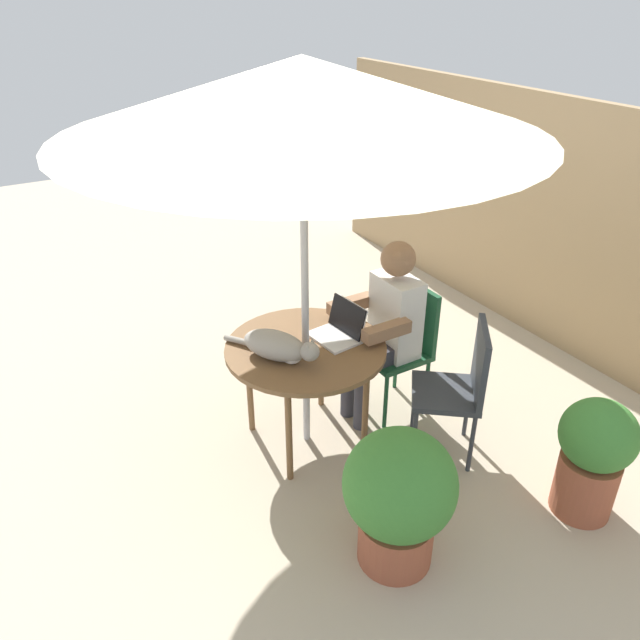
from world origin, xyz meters
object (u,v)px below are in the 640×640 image
object	(u,v)px
person_seated	(386,322)
cat	(279,346)
chair_occupied	(404,338)
potted_plant_by_chair	(399,495)
potted_plant_near_fence	(593,454)
patio_table	(306,355)
patio_umbrella	(302,96)
laptop	(341,327)
chair_empty	(461,382)

from	to	relation	value
person_seated	cat	bearing A→B (deg)	-86.90
chair_occupied	person_seated	xyz separation A→B (m)	(0.00, -0.16, 0.17)
chair_occupied	potted_plant_by_chair	xyz separation A→B (m)	(1.05, -0.83, -0.09)
cat	potted_plant_near_fence	bearing A→B (deg)	43.95
patio_table	patio_umbrella	xyz separation A→B (m)	(0.00, 0.00, 1.49)
patio_umbrella	potted_plant_by_chair	bearing A→B (deg)	-4.11
cat	patio_umbrella	bearing A→B (deg)	102.12
patio_table	potted_plant_by_chair	xyz separation A→B (m)	(1.05, -0.08, -0.21)
laptop	cat	bearing A→B (deg)	-85.71
person_seated	potted_plant_by_chair	xyz separation A→B (m)	(1.05, -0.67, -0.26)
cat	potted_plant_by_chair	distance (m)	1.08
potted_plant_near_fence	cat	bearing A→B (deg)	-136.05
patio_umbrella	chair_empty	world-z (taller)	patio_umbrella
patio_table	chair_empty	distance (m)	0.94
patio_table	cat	bearing A→B (deg)	-77.88
chair_occupied	chair_empty	bearing A→B (deg)	-1.79
cat	potted_plant_near_fence	world-z (taller)	cat
chair_empty	person_seated	world-z (taller)	person_seated
chair_occupied	potted_plant_near_fence	world-z (taller)	chair_occupied
patio_umbrella	person_seated	bearing A→B (deg)	90.00
chair_empty	cat	xyz separation A→B (m)	(-0.54, -0.94, 0.26)
chair_empty	potted_plant_near_fence	bearing A→B (deg)	21.62
chair_empty	patio_umbrella	bearing A→B (deg)	-128.24
potted_plant_near_fence	chair_empty	bearing A→B (deg)	-158.38
patio_table	chair_empty	size ratio (longest dim) A/B	1.08
potted_plant_by_chair	chair_occupied	bearing A→B (deg)	141.72
patio_table	chair_empty	xyz separation A→B (m)	(0.58, 0.74, -0.12)
potted_plant_by_chair	laptop	bearing A→B (deg)	163.00
patio_table	chair_occupied	bearing A→B (deg)	90.00
person_seated	cat	size ratio (longest dim) A/B	2.12
cat	chair_empty	bearing A→B (deg)	60.20
patio_umbrella	laptop	size ratio (longest dim) A/B	7.64
patio_umbrella	person_seated	xyz separation A→B (m)	(0.00, 0.60, -1.44)
potted_plant_near_fence	potted_plant_by_chair	bearing A→B (deg)	-103.66
patio_table	potted_plant_near_fence	distance (m)	1.69
cat	potted_plant_near_fence	distance (m)	1.81
chair_empty	cat	bearing A→B (deg)	-119.80
patio_table	person_seated	size ratio (longest dim) A/B	0.79
laptop	potted_plant_by_chair	xyz separation A→B (m)	(1.04, -0.32, -0.33)
laptop	cat	world-z (taller)	laptop
chair_occupied	patio_table	bearing A→B (deg)	-90.00
patio_table	person_seated	world-z (taller)	person_seated
patio_umbrella	chair_occupied	distance (m)	1.77
chair_occupied	cat	xyz separation A→B (m)	(0.04, -0.96, 0.26)
patio_umbrella	cat	bearing A→B (deg)	-77.88
chair_empty	patio_table	bearing A→B (deg)	-128.24
chair_occupied	chair_empty	world-z (taller)	same
person_seated	patio_table	bearing A→B (deg)	-90.00
patio_umbrella	patio_table	bearing A→B (deg)	0.00
laptop	patio_umbrella	bearing A→B (deg)	-92.33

